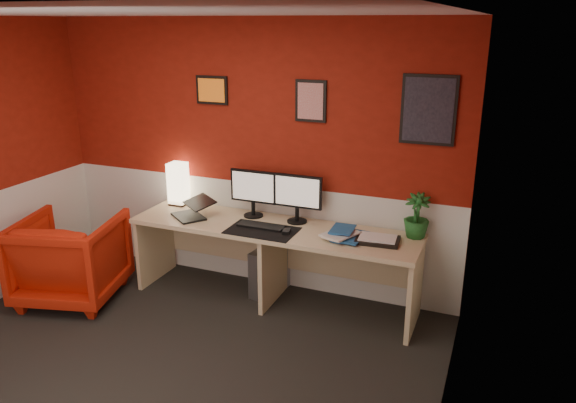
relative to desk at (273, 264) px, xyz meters
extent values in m
cube|color=black|center=(-0.38, -1.41, -0.36)|extent=(4.00, 3.50, 0.01)
cube|color=white|center=(-0.38, -1.41, 2.13)|extent=(4.00, 3.50, 0.01)
cube|color=maroon|center=(-0.38, 0.34, 0.89)|extent=(4.00, 0.01, 2.50)
cube|color=maroon|center=(1.62, -1.41, 0.89)|extent=(0.01, 3.50, 2.50)
cube|color=silver|center=(-0.38, 0.34, 0.14)|extent=(4.00, 0.01, 1.00)
cube|color=silver|center=(1.62, -1.41, 0.14)|extent=(0.01, 3.50, 1.00)
cube|color=#D3BA87|center=(0.00, 0.00, 0.00)|extent=(2.60, 0.65, 0.73)
cube|color=#FFE5B2|center=(-1.11, 0.22, 0.56)|extent=(0.16, 0.16, 0.40)
cube|color=black|center=(-0.82, -0.08, 0.47)|extent=(0.40, 0.38, 0.22)
cube|color=black|center=(-0.28, 0.18, 0.66)|extent=(0.45, 0.06, 0.58)
cube|color=black|center=(0.15, 0.18, 0.66)|extent=(0.45, 0.06, 0.58)
cube|color=black|center=(-0.05, -0.13, 0.37)|extent=(0.60, 0.38, 0.01)
cube|color=black|center=(-0.09, -0.06, 0.38)|extent=(0.42, 0.14, 0.02)
cube|color=black|center=(0.18, -0.12, 0.39)|extent=(0.08, 0.11, 0.03)
imported|color=#1F5592|center=(0.59, -0.01, 0.38)|extent=(0.27, 0.35, 0.03)
imported|color=silver|center=(0.53, -0.01, 0.40)|extent=(0.32, 0.36, 0.02)
imported|color=#1F5592|center=(0.54, -0.01, 0.43)|extent=(0.20, 0.26, 0.02)
cube|color=black|center=(0.94, -0.01, 0.38)|extent=(0.37, 0.28, 0.03)
imported|color=#19591E|center=(1.21, 0.22, 0.55)|extent=(0.23, 0.23, 0.38)
cube|color=#99999E|center=(-0.10, 0.15, -0.14)|extent=(0.26, 0.47, 0.45)
imported|color=red|center=(-1.74, -0.63, 0.03)|extent=(1.04, 1.05, 0.79)
cube|color=orange|center=(-0.75, 0.33, 1.49)|extent=(0.32, 0.02, 0.26)
cube|color=red|center=(0.22, 0.33, 1.44)|extent=(0.28, 0.02, 0.36)
cube|color=black|center=(1.22, 0.33, 1.42)|extent=(0.44, 0.02, 0.56)
camera|label=1|loc=(1.83, -4.17, 2.09)|focal=34.40mm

